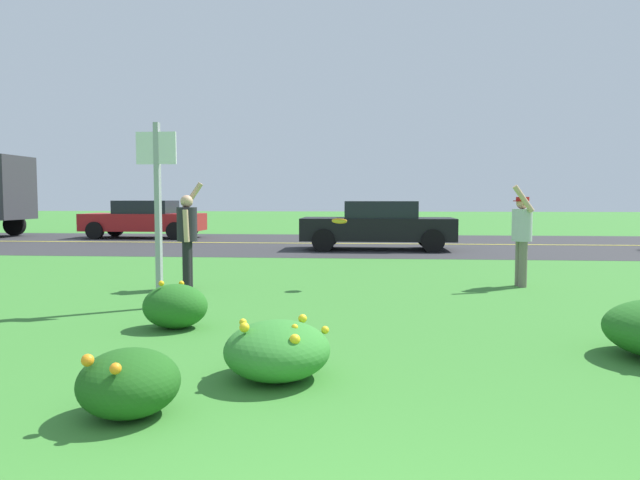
{
  "coord_description": "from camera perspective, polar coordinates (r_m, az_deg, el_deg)",
  "views": [
    {
      "loc": [
        -0.03,
        -1.55,
        1.52
      ],
      "look_at": [
        -0.8,
        7.06,
        0.92
      ],
      "focal_mm": 33.3,
      "sensor_mm": 36.0,
      "label": 1
    }
  ],
  "objects": [
    {
      "name": "daylily_clump_near_camera",
      "position": [
        5.1,
        -4.13,
        -10.49
      ],
      "size": [
        0.9,
        0.99,
        0.52
      ],
      "color": "#337F2D",
      "rests_on": "ground"
    },
    {
      "name": "ground_plane",
      "position": [
        10.88,
        5.2,
        -4.06
      ],
      "size": [
        120.0,
        120.0,
        0.0
      ],
      "primitive_type": "plane",
      "color": "#387A2D"
    },
    {
      "name": "car_black_center_left",
      "position": [
        17.78,
        5.63,
        1.45
      ],
      "size": [
        4.5,
        2.0,
        1.45
      ],
      "color": "black",
      "rests_on": "ground"
    },
    {
      "name": "car_red_center_right",
      "position": [
        23.93,
        -16.53,
        1.96
      ],
      "size": [
        4.5,
        2.0,
        1.45
      ],
      "color": "maroon",
      "rests_on": "ground"
    },
    {
      "name": "person_thrower_dark_shirt",
      "position": [
        10.26,
        -12.64,
        0.71
      ],
      "size": [
        0.4,
        0.52,
        1.81
      ],
      "color": "#232328",
      "rests_on": "ground"
    },
    {
      "name": "frisbee_orange",
      "position": [
        10.06,
        1.88,
        1.83
      ],
      "size": [
        0.26,
        0.25,
        0.11
      ],
      "color": "orange"
    },
    {
      "name": "person_catcher_red_cap_gray_shirt",
      "position": [
        10.81,
        18.81,
        0.75
      ],
      "size": [
        0.4,
        0.52,
        1.76
      ],
      "color": "#B2B2B7",
      "rests_on": "ground"
    },
    {
      "name": "highway_center_stripe",
      "position": [
        20.06,
        5.15,
        -0.35
      ],
      "size": [
        120.0,
        0.16,
        0.0
      ],
      "primitive_type": "cube",
      "color": "yellow",
      "rests_on": "ground"
    },
    {
      "name": "highway_strip",
      "position": [
        20.06,
        5.15,
        -0.36
      ],
      "size": [
        120.0,
        9.96,
        0.01
      ],
      "primitive_type": "cube",
      "color": "#2D2D30",
      "rests_on": "ground"
    },
    {
      "name": "sign_post_near_path",
      "position": [
        8.5,
        -15.34,
        4.07
      ],
      "size": [
        0.56,
        0.1,
        2.56
      ],
      "color": "#93969B",
      "rests_on": "ground"
    },
    {
      "name": "daylily_clump_mid_left",
      "position": [
        7.2,
        -13.74,
        -6.19
      ],
      "size": [
        0.76,
        0.66,
        0.58
      ],
      "color": "#23661E",
      "rests_on": "ground"
    },
    {
      "name": "daylily_clump_mid_center",
      "position": [
        4.46,
        -17.88,
        -12.93
      ],
      "size": [
        0.71,
        0.73,
        0.49
      ],
      "color": "#1E5619",
      "rests_on": "ground"
    }
  ]
}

